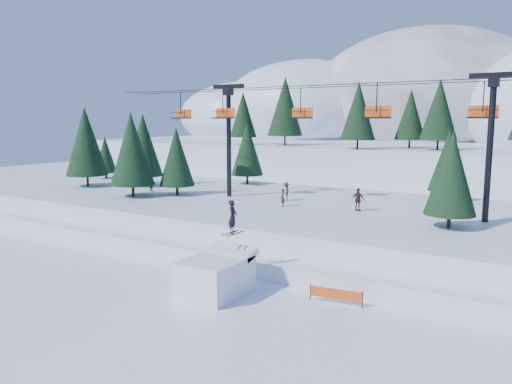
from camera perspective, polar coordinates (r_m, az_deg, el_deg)
The scene contains 10 objects.
ground at distance 28.18m, azimuth -9.31°, elevation -11.80°, with size 160.00×160.00×0.00m, color white.
mid_shelf at distance 42.50m, azimuth 6.92°, elevation -3.13°, with size 70.00×22.00×2.50m, color white.
berm at distance 34.11m, azimuth -0.35°, elevation -7.14°, with size 70.00×6.00×1.10m, color white.
mountain_ridge at distance 95.82m, azimuth 18.59°, elevation 7.89°, with size 119.00×61.02×26.46m.
jump_kicker at distance 28.08m, azimuth -4.54°, elevation -9.30°, with size 3.01×4.28×5.11m.
chairlift at distance 40.94m, azimuth 9.57°, elevation 7.75°, with size 46.00×3.21×10.28m.
conifer_stand at distance 41.86m, azimuth 8.51°, elevation 4.20°, with size 61.54×17.32×8.49m.
distant_skiers at distance 42.26m, azimuth 7.34°, elevation -0.34°, with size 35.99×6.20×1.81m.
banner_near at distance 27.05m, azimuth 9.11°, elevation -11.45°, with size 2.83×0.45×0.90m.
banner_far at distance 28.68m, azimuth 10.15°, elevation -10.32°, with size 2.83×0.50×0.90m.
Camera 1 is at (17.67, -19.73, 9.64)m, focal length 35.00 mm.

